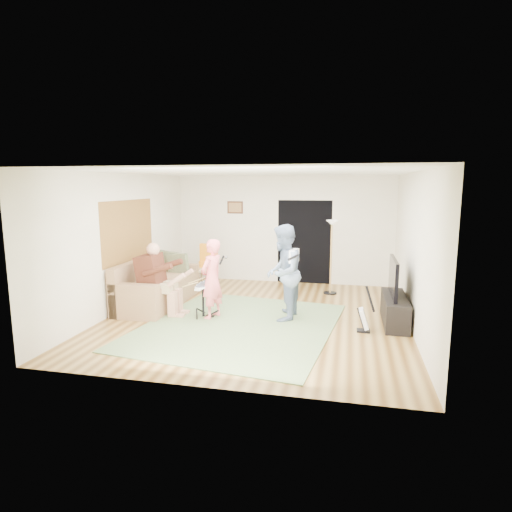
{
  "coord_description": "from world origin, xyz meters",
  "views": [
    {
      "loc": [
        1.66,
        -7.69,
        2.48
      ],
      "look_at": [
        -0.1,
        0.3,
        1.11
      ],
      "focal_mm": 30.0,
      "sensor_mm": 36.0,
      "label": 1
    }
  ],
  "objects_px": {
    "sofa": "(154,289)",
    "drum_kit": "(203,302)",
    "torchiere_lamp": "(331,244)",
    "dining_chair": "(206,274)",
    "television": "(393,277)",
    "guitarist": "(283,273)",
    "singer": "(212,279)",
    "guitar_spare": "(364,319)",
    "tv_cabinet": "(395,310)"
  },
  "relations": [
    {
      "from": "guitarist",
      "to": "drum_kit",
      "type": "bearing_deg",
      "value": -79.6
    },
    {
      "from": "sofa",
      "to": "torchiere_lamp",
      "type": "xyz_separation_m",
      "value": [
        3.57,
        1.66,
        0.84
      ]
    },
    {
      "from": "guitarist",
      "to": "torchiere_lamp",
      "type": "height_order",
      "value": "guitarist"
    },
    {
      "from": "guitarist",
      "to": "guitar_spare",
      "type": "height_order",
      "value": "guitarist"
    },
    {
      "from": "drum_kit",
      "to": "guitar_spare",
      "type": "xyz_separation_m",
      "value": [
        2.95,
        -0.19,
        -0.06
      ]
    },
    {
      "from": "guitarist",
      "to": "guitar_spare",
      "type": "xyz_separation_m",
      "value": [
        1.47,
        -0.39,
        -0.65
      ]
    },
    {
      "from": "dining_chair",
      "to": "tv_cabinet",
      "type": "bearing_deg",
      "value": -15.97
    },
    {
      "from": "guitarist",
      "to": "television",
      "type": "height_order",
      "value": "guitarist"
    },
    {
      "from": "sofa",
      "to": "dining_chair",
      "type": "height_order",
      "value": "dining_chair"
    },
    {
      "from": "singer",
      "to": "tv_cabinet",
      "type": "bearing_deg",
      "value": 115.55
    },
    {
      "from": "dining_chair",
      "to": "television",
      "type": "bearing_deg",
      "value": -16.21
    },
    {
      "from": "drum_kit",
      "to": "singer",
      "type": "relative_size",
      "value": 0.44
    },
    {
      "from": "singer",
      "to": "tv_cabinet",
      "type": "relative_size",
      "value": 1.07
    },
    {
      "from": "torchiere_lamp",
      "to": "television",
      "type": "xyz_separation_m",
      "value": [
        1.19,
        -1.92,
        -0.31
      ]
    },
    {
      "from": "guitar_spare",
      "to": "tv_cabinet",
      "type": "xyz_separation_m",
      "value": [
        0.55,
        0.58,
        0.02
      ]
    },
    {
      "from": "torchiere_lamp",
      "to": "television",
      "type": "relative_size",
      "value": 1.48
    },
    {
      "from": "sofa",
      "to": "torchiere_lamp",
      "type": "distance_m",
      "value": 4.02
    },
    {
      "from": "singer",
      "to": "tv_cabinet",
      "type": "distance_m",
      "value": 3.38
    },
    {
      "from": "drum_kit",
      "to": "torchiere_lamp",
      "type": "distance_m",
      "value": 3.35
    },
    {
      "from": "guitarist",
      "to": "dining_chair",
      "type": "distance_m",
      "value": 2.84
    },
    {
      "from": "television",
      "to": "drum_kit",
      "type": "bearing_deg",
      "value": -173.61
    },
    {
      "from": "drum_kit",
      "to": "dining_chair",
      "type": "height_order",
      "value": "dining_chair"
    },
    {
      "from": "sofa",
      "to": "drum_kit",
      "type": "height_order",
      "value": "sofa"
    },
    {
      "from": "guitarist",
      "to": "guitar_spare",
      "type": "distance_m",
      "value": 1.65
    },
    {
      "from": "tv_cabinet",
      "to": "dining_chair",
      "type": "bearing_deg",
      "value": 158.49
    },
    {
      "from": "torchiere_lamp",
      "to": "tv_cabinet",
      "type": "height_order",
      "value": "torchiere_lamp"
    },
    {
      "from": "sofa",
      "to": "singer",
      "type": "relative_size",
      "value": 1.56
    },
    {
      "from": "sofa",
      "to": "tv_cabinet",
      "type": "relative_size",
      "value": 1.67
    },
    {
      "from": "guitar_spare",
      "to": "television",
      "type": "relative_size",
      "value": 0.71
    },
    {
      "from": "guitar_spare",
      "to": "torchiere_lamp",
      "type": "distance_m",
      "value": 2.76
    },
    {
      "from": "guitarist",
      "to": "sofa",
      "type": "bearing_deg",
      "value": -96.35
    },
    {
      "from": "singer",
      "to": "television",
      "type": "bearing_deg",
      "value": 115.66
    },
    {
      "from": "dining_chair",
      "to": "guitarist",
      "type": "bearing_deg",
      "value": -35.08
    },
    {
      "from": "drum_kit",
      "to": "television",
      "type": "distance_m",
      "value": 3.52
    },
    {
      "from": "drum_kit",
      "to": "guitar_spare",
      "type": "distance_m",
      "value": 2.96
    },
    {
      "from": "singer",
      "to": "guitarist",
      "type": "xyz_separation_m",
      "value": [
        1.3,
        0.22,
        0.14
      ]
    },
    {
      "from": "sofa",
      "to": "television",
      "type": "bearing_deg",
      "value": -3.17
    },
    {
      "from": "drum_kit",
      "to": "television",
      "type": "xyz_separation_m",
      "value": [
        3.45,
        0.39,
        0.56
      ]
    },
    {
      "from": "guitar_spare",
      "to": "television",
      "type": "distance_m",
      "value": 0.98
    },
    {
      "from": "sofa",
      "to": "torchiere_lamp",
      "type": "relative_size",
      "value": 1.38
    },
    {
      "from": "guitar_spare",
      "to": "dining_chair",
      "type": "bearing_deg",
      "value": 148.41
    },
    {
      "from": "torchiere_lamp",
      "to": "guitarist",
      "type": "bearing_deg",
      "value": -110.18
    },
    {
      "from": "guitarist",
      "to": "television",
      "type": "distance_m",
      "value": 1.97
    },
    {
      "from": "torchiere_lamp",
      "to": "dining_chair",
      "type": "distance_m",
      "value": 3.01
    },
    {
      "from": "sofa",
      "to": "guitarist",
      "type": "xyz_separation_m",
      "value": [
        2.79,
        -0.45,
        0.57
      ]
    },
    {
      "from": "singer",
      "to": "drum_kit",
      "type": "bearing_deg",
      "value": -77.93
    },
    {
      "from": "guitarist",
      "to": "guitar_spare",
      "type": "relative_size",
      "value": 2.2
    },
    {
      "from": "guitarist",
      "to": "tv_cabinet",
      "type": "distance_m",
      "value": 2.12
    },
    {
      "from": "drum_kit",
      "to": "torchiere_lamp",
      "type": "height_order",
      "value": "torchiere_lamp"
    },
    {
      "from": "sofa",
      "to": "guitar_spare",
      "type": "bearing_deg",
      "value": -11.17
    }
  ]
}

